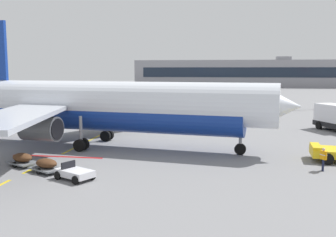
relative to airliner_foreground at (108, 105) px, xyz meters
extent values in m
plane|color=slate|center=(19.10, 13.09, -3.95)|extent=(400.00, 400.00, 0.00)
cube|color=yellow|center=(-2.90, -8.40, -3.95)|extent=(0.24, 4.00, 0.01)
cube|color=yellow|center=(-2.90, -1.92, -3.95)|extent=(0.24, 4.00, 0.01)
cube|color=yellow|center=(-2.90, 4.12, -3.95)|extent=(0.24, 4.00, 0.01)
cube|color=yellow|center=(-2.90, 10.68, -3.95)|extent=(0.24, 4.00, 0.01)
cube|color=yellow|center=(-2.90, 16.68, -3.95)|extent=(0.24, 4.00, 0.01)
cube|color=yellow|center=(-2.90, 23.70, -3.95)|extent=(0.24, 4.00, 0.01)
cube|color=yellow|center=(-2.90, 29.20, -3.95)|extent=(0.24, 4.00, 0.01)
cube|color=yellow|center=(-2.90, 35.22, -3.95)|extent=(0.24, 4.00, 0.01)
cube|color=yellow|center=(-2.90, 42.62, -3.95)|extent=(0.24, 4.00, 0.01)
cube|color=yellow|center=(-2.90, 48.58, -3.95)|extent=(0.24, 4.00, 0.01)
cube|color=yellow|center=(-2.90, 55.19, -3.95)|extent=(0.24, 4.00, 0.01)
cube|color=yellow|center=(-2.90, 61.15, -3.95)|extent=(0.24, 4.00, 0.01)
cube|color=#B21414|center=(-2.90, -4.91, -3.95)|extent=(8.00, 0.40, 0.01)
cylinder|color=silver|center=(0.58, -0.08, 0.35)|extent=(30.34, 7.92, 3.80)
cylinder|color=navy|center=(0.58, -0.08, -0.69)|extent=(24.75, 6.84, 3.50)
cone|color=silver|center=(15.49, -2.16, 0.35)|extent=(3.98, 4.17, 3.72)
cube|color=#192333|center=(14.45, -2.01, 1.02)|extent=(1.98, 3.04, 0.60)
cube|color=silver|center=(-13.54, 5.12, 1.11)|extent=(4.05, 6.78, 0.24)
cube|color=#B7BCC6|center=(-2.19, 8.89, -0.12)|extent=(12.04, 17.31, 0.36)
cube|color=#B7BCC6|center=(-4.53, -7.95, -0.12)|extent=(8.05, 17.61, 0.36)
cylinder|color=#4C4F54|center=(-2.75, 5.94, -1.57)|extent=(3.46, 2.52, 2.10)
cylinder|color=black|center=(-1.16, 5.72, -1.57)|extent=(0.37, 1.78, 1.79)
cylinder|color=#4C4F54|center=(-4.26, -4.96, -1.57)|extent=(3.46, 2.52, 2.10)
cylinder|color=black|center=(-2.68, -5.18, -1.57)|extent=(0.37, 1.78, 1.79)
cylinder|color=gray|center=(12.37, -1.72, -2.12)|extent=(0.28, 0.28, 2.67)
cylinder|color=black|center=(12.37, -1.72, -3.45)|extent=(1.02, 0.41, 0.99)
cylinder|color=gray|center=(-1.04, 2.77, -2.09)|extent=(0.28, 0.28, 2.61)
cylinder|color=black|center=(-0.99, 3.12, -3.40)|extent=(1.14, 0.50, 1.10)
cylinder|color=black|center=(-1.09, 2.42, -3.40)|extent=(1.14, 0.50, 1.10)
cylinder|color=gray|center=(-1.76, -2.38, -2.09)|extent=(0.28, 0.28, 2.61)
cylinder|color=black|center=(-1.71, -2.03, -3.40)|extent=(1.14, 0.50, 1.10)
cylinder|color=black|center=(-1.81, -2.73, -3.40)|extent=(1.14, 0.50, 1.10)
cube|color=yellow|center=(18.35, -2.70, -2.83)|extent=(0.91, 2.57, 0.24)
cylinder|color=black|center=(18.95, -4.16, -3.50)|extent=(0.93, 0.47, 0.90)
cylinder|color=black|center=(19.19, -1.37, -3.50)|extent=(0.93, 0.47, 0.90)
cube|color=black|center=(-18.26, 13.26, -3.21)|extent=(5.19, 7.35, 0.60)
cube|color=maroon|center=(-17.26, 11.18, -2.36)|extent=(3.11, 3.14, 1.10)
cube|color=#192333|center=(-16.77, 10.14, -2.26)|extent=(1.76, 0.88, 0.64)
cube|color=#B7BCC6|center=(-18.69, 14.15, -1.86)|extent=(4.22, 5.33, 2.10)
cylinder|color=black|center=(-16.21, 11.76, -3.47)|extent=(0.67, 0.99, 0.96)
cylinder|color=black|center=(-18.15, 15.80, -3.47)|extent=(0.67, 0.99, 0.96)
cylinder|color=black|center=(-20.31, 14.76, -3.47)|extent=(0.67, 0.99, 0.96)
cube|color=silver|center=(23.82, 13.78, -1.86)|extent=(4.20, 5.33, 2.10)
cylinder|color=black|center=(24.37, 15.43, -3.47)|extent=(0.66, 0.99, 0.96)
cylinder|color=black|center=(22.20, 14.41, -3.47)|extent=(0.66, 0.99, 0.96)
cube|color=silver|center=(1.32, -11.20, -3.49)|extent=(2.95, 2.45, 0.44)
cube|color=black|center=(0.75, -10.90, -3.09)|extent=(0.63, 1.05, 0.56)
cylinder|color=black|center=(2.45, -11.01, -3.67)|extent=(0.58, 0.42, 0.56)
cylinder|color=black|center=(1.80, -12.25, -3.67)|extent=(0.58, 0.42, 0.56)
cylinder|color=black|center=(0.84, -10.16, -3.67)|extent=(0.58, 0.42, 0.56)
cylinder|color=black|center=(0.19, -11.40, -3.67)|extent=(0.58, 0.42, 0.56)
cube|color=slate|center=(-1.42, -9.76, -3.67)|extent=(2.82, 2.45, 0.12)
ellipsoid|color=#4C2D19|center=(-1.42, -9.76, -3.29)|extent=(2.17, 1.91, 0.64)
cylinder|color=black|center=(-1.11, -9.16, -3.73)|extent=(0.45, 0.33, 0.44)
cylinder|color=black|center=(-1.74, -10.36, -3.73)|extent=(0.45, 0.33, 0.44)
cube|color=slate|center=(-4.08, -8.36, -3.67)|extent=(2.82, 2.45, 0.12)
ellipsoid|color=#4C2D19|center=(-4.08, -8.36, -3.29)|extent=(2.17, 1.91, 0.64)
cylinder|color=black|center=(-3.76, -7.76, -3.73)|extent=(0.45, 0.33, 0.44)
cylinder|color=black|center=(-4.39, -8.96, -3.73)|extent=(0.45, 0.33, 0.44)
cylinder|color=#191E38|center=(18.15, -6.29, -3.53)|extent=(0.16, 0.16, 0.84)
cylinder|color=#191E38|center=(18.20, -6.06, -3.53)|extent=(0.16, 0.16, 0.84)
cube|color=orange|center=(18.17, -6.18, -2.79)|extent=(0.43, 0.54, 0.63)
cube|color=silver|center=(18.17, -6.18, -2.76)|extent=(0.45, 0.55, 0.06)
sphere|color=beige|center=(18.17, -6.18, -2.36)|extent=(0.23, 0.23, 0.23)
cylinder|color=orange|center=(18.29, -6.45, -2.76)|extent=(0.09, 0.09, 0.57)
cylinder|color=orange|center=(18.06, -5.90, -2.76)|extent=(0.09, 0.09, 0.57)
cube|color=gray|center=(18.73, 136.99, 1.62)|extent=(95.72, 23.68, 11.14)
cube|color=#192333|center=(18.73, 125.09, 2.18)|extent=(88.06, 0.12, 4.01)
cube|color=gray|center=(33.08, 136.99, 7.99)|extent=(6.00, 5.00, 1.60)
camera|label=1|loc=(11.53, -34.98, 3.36)|focal=41.40mm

